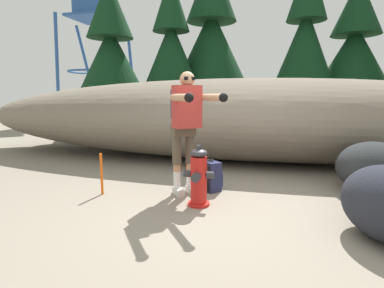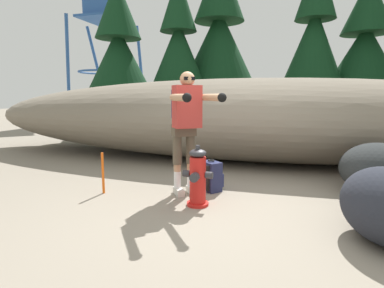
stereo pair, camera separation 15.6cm
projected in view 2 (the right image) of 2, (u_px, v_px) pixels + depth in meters
ground_plane at (219, 211)px, 3.85m from camera, size 56.00×56.00×0.04m
dirt_embankment at (249, 119)px, 6.76m from camera, size 13.20×3.20×1.77m
fire_hydrant at (198, 178)px, 3.93m from camera, size 0.39×0.34×0.79m
utility_worker at (186, 118)px, 4.23m from camera, size 0.89×1.01×1.72m
spare_backpack at (211, 176)px, 4.57m from camera, size 0.36×0.36×0.47m
boulder_large at (378, 169)px, 4.38m from camera, size 1.44×1.45×0.74m
pine_tree_far_left at (119, 49)px, 10.43m from camera, size 2.37×2.37×5.26m
pine_tree_left at (178, 42)px, 9.99m from camera, size 1.84×1.84×5.25m
pine_tree_center at (219, 33)px, 10.80m from camera, size 2.69×2.69×6.24m
pine_tree_right at (314, 32)px, 9.54m from camera, size 1.90×1.90×5.75m
pine_tree_far_right at (365, 44)px, 9.64m from camera, size 2.33×2.33×5.07m
watchtower at (104, 3)px, 15.75m from camera, size 3.69×3.69×8.23m
survey_stake at (103, 173)px, 4.43m from camera, size 0.04×0.04×0.60m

